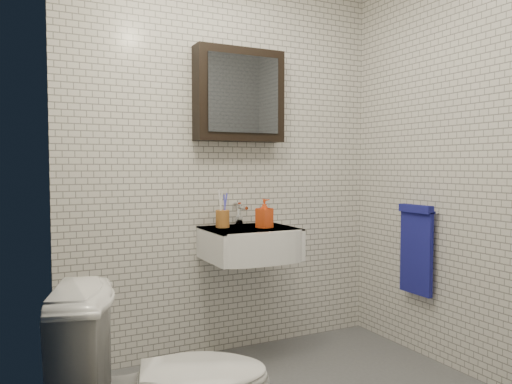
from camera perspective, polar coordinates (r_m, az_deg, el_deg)
room_shell at (r=2.45m, az=6.24°, el=8.28°), size 2.22×2.02×2.51m
washbasin at (r=3.14m, az=-0.41°, el=-5.88°), size 0.55×0.50×0.20m
faucet at (r=3.29m, az=-1.92°, el=-2.63°), size 0.06×0.20×0.15m
mirror_cabinet at (r=3.31m, az=-1.92°, el=10.99°), size 0.60×0.15×0.60m
towel_rail at (r=3.41m, az=17.85°, el=-5.86°), size 0.09×0.30×0.58m
toothbrush_cup at (r=3.17m, az=-3.84°, el=-2.97°), size 0.11×0.11×0.24m
soap_bottle at (r=3.14m, az=0.96°, el=-2.46°), size 0.11×0.11×0.18m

